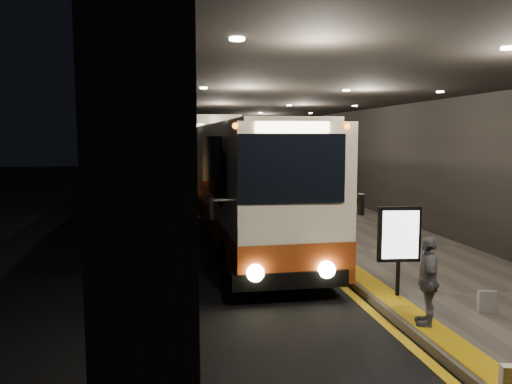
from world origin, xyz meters
TOP-DOWN VIEW (x-y plane):
  - ground at (0.00, 0.00)m, footprint 90.00×90.00m
  - lane_line_white at (-1.80, 5.00)m, footprint 0.12×50.00m
  - kerb_stripe_yellow at (2.35, 5.00)m, footprint 0.18×50.00m
  - sidewalk at (4.75, 5.00)m, footprint 4.50×50.00m
  - tactile_strip at (2.85, 5.00)m, footprint 0.50×50.00m
  - terminal_wall at (7.00, 5.00)m, footprint 0.10×50.00m
  - support_columns at (-1.50, 4.00)m, footprint 0.80×24.80m
  - canopy at (2.50, 5.00)m, footprint 9.00×50.00m
  - coach_main at (0.94, 2.71)m, footprint 2.62×11.41m
  - coach_second at (0.88, 15.33)m, footprint 3.28×13.01m
  - passenger_boarding at (2.80, 0.15)m, footprint 0.51×0.68m
  - passenger_waiting_grey at (2.84, -4.53)m, footprint 0.75×0.98m
  - bag_polka at (4.21, -4.13)m, footprint 0.33×0.19m
  - bag_plain at (2.80, -6.66)m, footprint 0.26×0.19m
  - info_sign at (3.03, -3.05)m, footprint 0.84×0.20m
  - stanchion_post at (2.75, -0.55)m, footprint 0.05×0.05m

SIDE VIEW (x-z plane):
  - ground at x=0.00m, z-range 0.00..0.00m
  - lane_line_white at x=-1.80m, z-range 0.00..0.01m
  - kerb_stripe_yellow at x=2.35m, z-range 0.00..0.01m
  - sidewalk at x=4.75m, z-range 0.00..0.15m
  - tactile_strip at x=2.85m, z-range 0.15..0.16m
  - bag_plain at x=2.80m, z-range 0.15..0.45m
  - bag_polka at x=4.21m, z-range 0.15..0.53m
  - stanchion_post at x=2.75m, z-range 0.15..1.35m
  - passenger_waiting_grey at x=2.84m, z-range 0.15..1.64m
  - passenger_boarding at x=2.80m, z-range 0.15..1.84m
  - info_sign at x=3.03m, z-range 0.46..2.22m
  - coach_main at x=0.94m, z-range -0.07..3.46m
  - coach_second at x=0.88m, z-range -0.08..3.97m
  - support_columns at x=-1.50m, z-range 0.00..4.40m
  - terminal_wall at x=7.00m, z-range 0.00..6.00m
  - canopy at x=2.50m, z-range 4.40..4.80m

